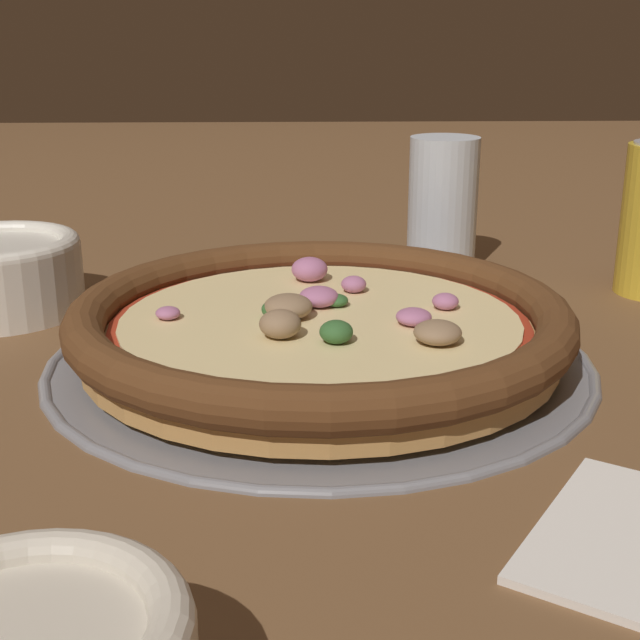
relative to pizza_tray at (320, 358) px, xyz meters
The scene contains 4 objects.
ground_plane 0.00m from the pizza_tray, ahead, with size 3.00×3.00×0.00m, color brown.
pizza_tray is the anchor object (origin of this frame).
pizza 0.02m from the pizza_tray, 66.03° to the right, with size 0.33×0.33×0.04m.
drinking_cup 0.27m from the pizza_tray, 26.81° to the right, with size 0.06×0.06×0.12m.
Camera 1 is at (-0.55, 0.02, 0.21)m, focal length 50.00 mm.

